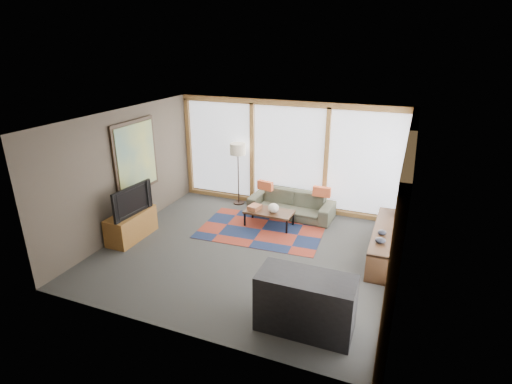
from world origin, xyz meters
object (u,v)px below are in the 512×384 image
at_px(bookshelf, 383,242).
at_px(television, 129,200).
at_px(coffee_table, 269,218).
at_px(sofa, 291,204).
at_px(floor_lamp, 238,174).
at_px(bar_counter, 306,303).
at_px(tv_console, 131,225).

bearing_deg(bookshelf, television, -165.68).
bearing_deg(bookshelf, coffee_table, 170.75).
distance_m(coffee_table, bookshelf, 2.49).
height_order(sofa, television, television).
bearing_deg(floor_lamp, bookshelf, -20.29).
height_order(bookshelf, bar_counter, bar_counter).
bearing_deg(bar_counter, floor_lamp, 124.95).
relative_size(bookshelf, television, 2.05).
bearing_deg(tv_console, bookshelf, 13.90).
relative_size(television, bar_counter, 0.78).
height_order(floor_lamp, coffee_table, floor_lamp).
bearing_deg(television, bar_counter, -104.15).
xyz_separation_m(television, bar_counter, (4.04, -1.35, -0.45)).
xyz_separation_m(coffee_table, television, (-2.40, -1.64, 0.70)).
xyz_separation_m(sofa, television, (-2.69, -2.35, 0.59)).
height_order(coffee_table, tv_console, tv_console).
bearing_deg(television, tv_console, 53.30).
bearing_deg(sofa, television, -136.02).
relative_size(floor_lamp, television, 1.47).
bearing_deg(television, sofa, -44.58).
height_order(sofa, floor_lamp, floor_lamp).
bearing_deg(bookshelf, sofa, 152.88).
relative_size(tv_console, television, 1.07).
bearing_deg(bar_counter, tv_console, 160.81).
bearing_deg(tv_console, television, -41.01).
relative_size(floor_lamp, bar_counter, 1.15).
relative_size(bookshelf, tv_console, 1.90).
distance_m(bookshelf, tv_console, 5.04).
distance_m(floor_lamp, television, 2.86).
xyz_separation_m(sofa, bookshelf, (2.17, -1.11, -0.02)).
bearing_deg(bar_counter, bookshelf, 71.92).
relative_size(floor_lamp, coffee_table, 1.47).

